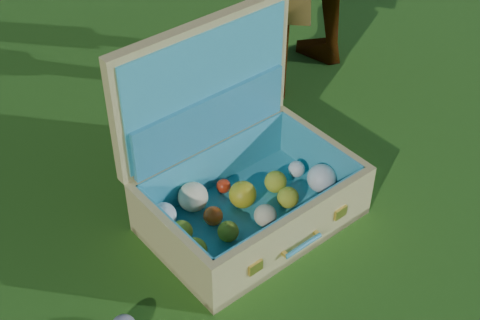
# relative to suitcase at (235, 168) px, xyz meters

# --- Properties ---
(ground) EXTENTS (60.00, 60.00, 0.00)m
(ground) POSITION_rel_suitcase_xyz_m (0.07, -0.26, -0.16)
(ground) COLOR #215114
(ground) RESTS_ON ground
(suitcase) EXTENTS (0.66, 0.54, 0.56)m
(suitcase) POSITION_rel_suitcase_xyz_m (0.00, 0.00, 0.00)
(suitcase) COLOR tan
(suitcase) RESTS_ON ground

